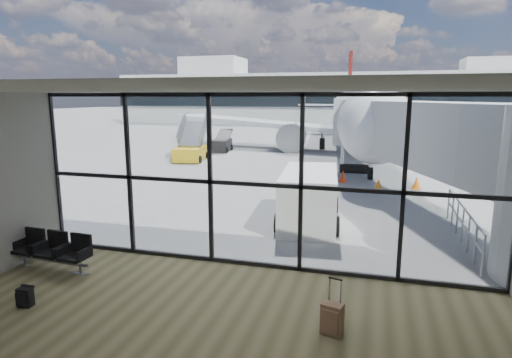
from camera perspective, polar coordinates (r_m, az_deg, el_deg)
The scene contains 22 objects.
ground at distance 50.51m, azimuth 12.34°, elevation 5.70°, with size 220.00×220.00×0.00m, color slate.
lounge_shell at distance 6.41m, azimuth -12.07°, elevation -5.09°, with size 12.02×8.01×4.51m.
glass_curtain_wall at distance 10.86m, azimuth -0.22°, elevation -0.46°, with size 12.10×0.12×4.50m.
jet_bridge at distance 17.50m, azimuth 22.18°, elevation 4.78°, with size 8.00×16.50×4.33m.
apron_railing at distance 14.47m, azimuth 25.88°, elevation -4.89°, with size 0.06×5.46×1.11m.
far_terminal at distance 72.29m, azimuth 13.09°, elevation 10.52°, with size 80.00×12.20×11.00m.
tree_0 at distance 95.18m, azimuth -14.85°, elevation 10.73°, with size 4.95×4.95×7.12m.
tree_1 at distance 92.31m, azimuth -11.59°, elevation 11.26°, with size 5.61×5.61×8.07m.
tree_2 at distance 89.75m, azimuth -8.12°, elevation 11.79°, with size 6.27×6.27×9.03m.
tree_3 at distance 87.51m, azimuth -4.43°, elevation 11.07°, with size 4.95×4.95×7.12m.
tree_4 at distance 85.65m, azimuth -0.58°, elevation 11.52°, with size 5.61×5.61×8.07m.
tree_5 at distance 84.18m, azimuth 3.43°, elevation 11.94°, with size 6.27×6.27×9.03m.
seating_row at distance 12.34m, azimuth -25.32°, elevation -8.37°, with size 2.19×0.71×0.97m.
backpack at distance 10.59m, azimuth -28.45°, elevation -13.68°, with size 0.31×0.28×0.45m.
suitcase at distance 8.49m, azimuth 10.08°, elevation -17.86°, with size 0.44×0.36×1.08m.
airliner at distance 37.67m, azimuth 13.25°, elevation 8.43°, with size 32.07×37.26×9.61m.
service_van at distance 15.03m, azimuth 7.10°, elevation -2.40°, with size 2.41×4.41×1.84m.
belt_loader at distance 34.97m, azimuth -4.64°, elevation 4.63°, with size 1.78×3.79×1.69m.
mobile_stairs at distance 30.18m, azimuth -8.70°, elevation 3.65°, with size 2.48×3.98×2.62m.
traffic_cone_a at distance 22.79m, azimuth 11.50°, elevation 0.37°, with size 0.44×0.44×0.62m.
traffic_cone_b at distance 20.64m, azimuth 15.99°, elevation -0.87°, with size 0.47×0.47×0.67m.
traffic_cone_c at distance 22.06m, azimuth 20.62°, elevation -0.49°, with size 0.43×0.43×0.61m.
Camera 1 is at (2.91, -10.24, 4.39)m, focal length 30.00 mm.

